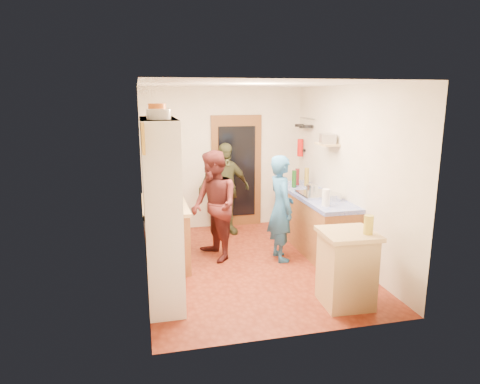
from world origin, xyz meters
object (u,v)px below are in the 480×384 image
object	(u,v)px
island_base	(346,270)
person_back	(225,189)
hutch_body	(162,212)
right_counter_base	(313,222)
person_left	(215,205)
person_hob	(283,208)

from	to	relation	value
island_base	person_back	bearing A→B (deg)	106.07
hutch_body	right_counter_base	size ratio (longest dim) A/B	1.00
island_base	person_back	distance (m)	3.13
person_left	person_hob	bearing A→B (deg)	58.32
right_counter_base	person_hob	world-z (taller)	person_hob
person_hob	person_left	world-z (taller)	person_left
person_hob	person_left	bearing A→B (deg)	71.47
person_back	island_base	bearing A→B (deg)	-86.69
right_counter_base	hutch_body	bearing A→B (deg)	-152.53
hutch_body	person_left	distance (m)	1.48
hutch_body	right_counter_base	world-z (taller)	hutch_body
island_base	person_hob	size ratio (longest dim) A/B	0.54
hutch_body	person_left	world-z (taller)	hutch_body
island_base	person_hob	bearing A→B (deg)	99.35
hutch_body	island_base	world-z (taller)	hutch_body
hutch_body	person_back	world-z (taller)	hutch_body
island_base	person_back	xyz separation A→B (m)	(-0.86, 2.98, 0.40)
right_counter_base	island_base	xyz separation A→B (m)	(-0.41, -1.97, 0.01)
hutch_body	person_back	bearing A→B (deg)	61.86
right_counter_base	island_base	distance (m)	2.02
island_base	person_hob	world-z (taller)	person_hob
right_counter_base	person_left	size ratio (longest dim) A/B	1.32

